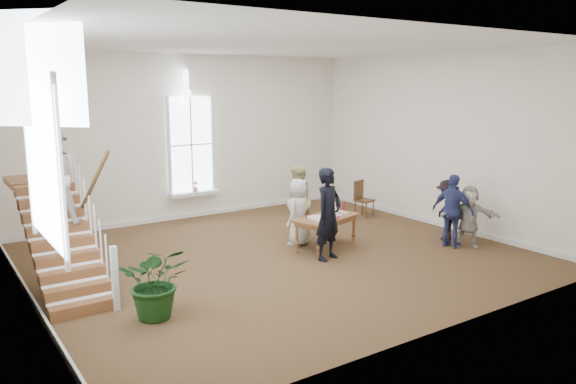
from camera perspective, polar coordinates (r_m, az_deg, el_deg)
ground at (r=12.32m, az=-0.88°, el=-6.55°), size 10.00×10.00×0.00m
room_shell at (r=15.96m, az=-9.53°, el=-1.16°), size 10.49×10.00×10.00m
staircase at (r=10.99m, az=-22.49°, el=-0.83°), size 1.10×4.10×2.92m
library_table at (r=12.76m, az=3.92°, el=-2.84°), size 1.75×1.21×0.81m
police_officer at (r=11.92m, az=4.14°, el=-2.25°), size 0.83×0.66×1.98m
elderly_woman at (r=13.00m, az=1.07°, el=-2.06°), size 0.91×0.80×1.56m
person_yellow at (r=13.54m, az=0.90°, el=-1.00°), size 1.10×1.03×1.81m
woman_cluster_a at (r=13.33m, az=16.40°, el=-1.88°), size 0.65×1.07×1.70m
woman_cluster_b at (r=13.88m, az=15.81°, el=-1.82°), size 0.99×1.10×1.48m
woman_cluster_c at (r=13.49m, az=17.90°, el=-2.39°), size 1.28×1.20×1.43m
floor_plant at (r=9.28m, az=-13.20°, el=-8.82°), size 1.40×1.33×1.22m
side_chair at (r=15.94m, az=7.51°, el=-0.46°), size 0.55×0.55×1.03m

